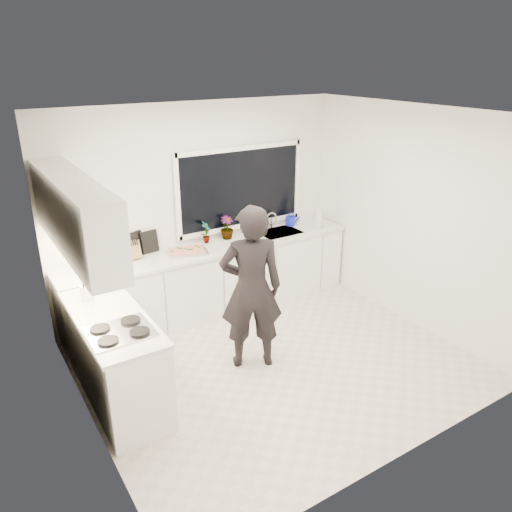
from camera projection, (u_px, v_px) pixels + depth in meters
floor at (275, 362)px, 5.62m from camera, size 4.00×3.50×0.02m
wall_back at (200, 209)px, 6.48m from camera, size 4.00×0.02×2.70m
wall_left at (77, 298)px, 4.11m from camera, size 0.02×3.50×2.70m
wall_right at (412, 218)px, 6.11m from camera, size 0.02×3.50×2.70m
ceiling at (279, 113)px, 4.59m from camera, size 4.00×3.50×0.02m
window at (241, 188)px, 6.68m from camera, size 1.80×0.02×1.00m
base_cabinets_back at (213, 280)px, 6.58m from camera, size 3.92×0.58×0.88m
base_cabinets_left at (115, 359)px, 4.89m from camera, size 0.58×1.60×0.88m
countertop_back at (213, 248)px, 6.40m from camera, size 3.94×0.62×0.04m
countertop_left at (110, 318)px, 4.72m from camera, size 0.62×1.60×0.04m
upper_cabinets at (74, 214)px, 4.58m from camera, size 0.34×2.10×0.70m
sink at (279, 235)px, 6.94m from camera, size 0.58×0.42×0.14m
faucet at (271, 221)px, 7.04m from camera, size 0.03×0.03×0.22m
stovetop at (120, 331)px, 4.42m from camera, size 0.56×0.48×0.03m
person at (251, 288)px, 5.26m from camera, size 0.79×0.68×1.84m
pizza_tray at (187, 252)px, 6.19m from camera, size 0.54×0.45×0.03m
pizza at (187, 251)px, 6.18m from camera, size 0.49×0.40×0.01m
watering_can at (291, 221)px, 7.18m from camera, size 0.17×0.17×0.13m
paper_towel_roll at (106, 256)px, 5.77m from camera, size 0.13×0.13×0.26m
knife_block at (134, 250)px, 5.98m from camera, size 0.14×0.11×0.22m
utensil_crock at (87, 293)px, 4.99m from camera, size 0.14×0.14×0.16m
picture_frame_large at (150, 242)px, 6.17m from camera, size 0.22×0.04×0.28m
picture_frame_small at (136, 244)px, 6.07m from camera, size 0.24×0.12×0.30m
herb_plants at (239, 226)px, 6.72m from camera, size 1.04×0.27×0.31m
soap_bottles at (318, 218)px, 7.03m from camera, size 0.18×0.18×0.33m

